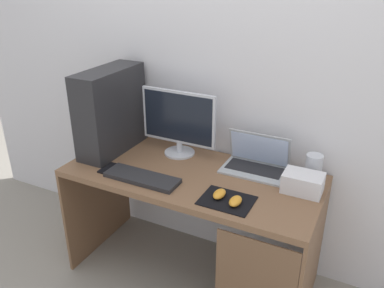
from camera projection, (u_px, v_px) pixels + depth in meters
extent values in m
plane|color=gray|center=(192.00, 273.00, 2.51)|extent=(8.00, 8.00, 0.00)
cube|color=silver|center=(220.00, 58.00, 2.27)|extent=(4.00, 0.04, 2.60)
cube|color=brown|center=(192.00, 176.00, 2.22)|extent=(1.43, 0.65, 0.03)
cube|color=brown|center=(99.00, 200.00, 2.66)|extent=(0.02, 0.65, 0.69)
cube|color=brown|center=(311.00, 265.00, 2.08)|extent=(0.02, 0.65, 0.69)
cube|color=brown|center=(254.00, 287.00, 1.90)|extent=(0.40, 0.01, 0.55)
cube|color=#232326|center=(111.00, 111.00, 2.39)|extent=(0.18, 0.50, 0.51)
cylinder|color=#B7BCC6|center=(180.00, 152.00, 2.44)|extent=(0.19, 0.19, 0.01)
cylinder|color=#B7BCC6|center=(179.00, 147.00, 2.42)|extent=(0.04, 0.04, 0.07)
cube|color=#B7BCC6|center=(178.00, 117.00, 2.34)|extent=(0.48, 0.02, 0.32)
cube|color=black|center=(178.00, 118.00, 2.33)|extent=(0.45, 0.00, 0.29)
cube|color=#9EA3A8|center=(254.00, 171.00, 2.23)|extent=(0.36, 0.22, 0.01)
cube|color=black|center=(255.00, 168.00, 2.24)|extent=(0.32, 0.14, 0.00)
cube|color=#9EA3A8|center=(259.00, 148.00, 2.25)|extent=(0.36, 0.06, 0.20)
cube|color=#ADC1E5|center=(259.00, 149.00, 2.25)|extent=(0.33, 0.05, 0.17)
cylinder|color=#B7BCC6|center=(314.00, 167.00, 2.13)|extent=(0.09, 0.09, 0.14)
cube|color=silver|center=(303.00, 183.00, 2.01)|extent=(0.20, 0.14, 0.10)
cube|color=#232326|center=(142.00, 178.00, 2.14)|extent=(0.42, 0.14, 0.02)
cube|color=black|center=(227.00, 200.00, 1.95)|extent=(0.26, 0.20, 0.00)
ellipsoid|color=orange|center=(219.00, 194.00, 1.97)|extent=(0.06, 0.10, 0.03)
ellipsoid|color=orange|center=(235.00, 201.00, 1.91)|extent=(0.06, 0.10, 0.03)
cube|color=black|center=(109.00, 168.00, 2.25)|extent=(0.07, 0.13, 0.01)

